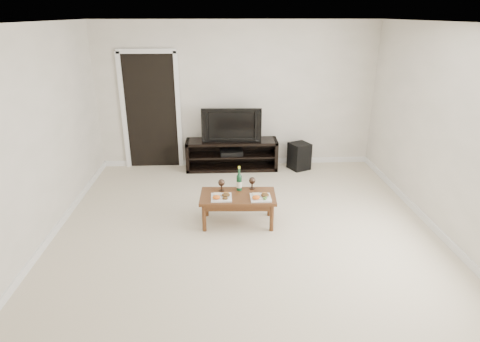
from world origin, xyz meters
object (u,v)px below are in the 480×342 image
Objects in this scene: television at (232,124)px; subwoofer at (299,156)px; media_console at (232,155)px; coffee_table at (238,209)px.

television reaches higher than subwoofer.
media_console is 1.24m from subwoofer.
television is at bearing 0.00° from media_console.
television is 2.17m from coffee_table.
television is at bearing 90.52° from coffee_table.
subwoofer is at bearing -2.71° from media_console.
media_console reaches higher than coffee_table.
television reaches higher than coffee_table.
coffee_table is (0.02, -2.07, -0.64)m from television.
subwoofer is 0.49× the size of coffee_table.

